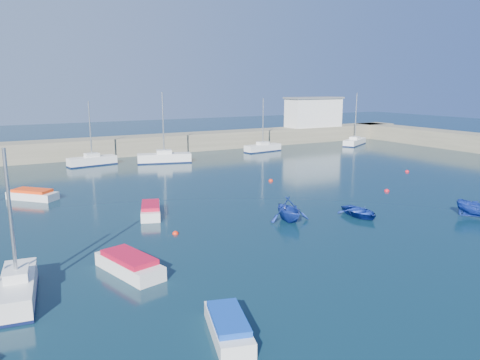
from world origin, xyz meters
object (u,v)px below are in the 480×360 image
sailboat_1 (18,288)px  dinghy_center (360,212)px  harbor_office (313,113)px  motorboat_0 (129,264)px  motorboat_2 (32,195)px  motorboat_3 (228,326)px  sailboat_5 (92,161)px  sailboat_8 (355,142)px  motorboat_1 (151,210)px  sailboat_7 (263,148)px  sailboat_6 (164,158)px  dinghy_left (289,209)px

sailboat_1 → dinghy_center: sailboat_1 is taller
harbor_office → sailboat_1: 68.26m
sailboat_1 → motorboat_0: sailboat_1 is taller
motorboat_2 → motorboat_3: 29.39m
sailboat_1 → sailboat_5: bearing=81.1°
sailboat_1 → sailboat_8: size_ratio=0.84×
harbor_office → dinghy_center: bearing=-123.8°
harbor_office → sailboat_5: sailboat_5 is taller
motorboat_1 → motorboat_3: 18.96m
sailboat_1 → dinghy_center: size_ratio=2.07×
motorboat_0 → motorboat_1: motorboat_0 is taller
harbor_office → motorboat_0: (-46.45, -43.37, -4.61)m
sailboat_7 → motorboat_1: bearing=126.0°
motorboat_3 → motorboat_1: bearing=96.8°
motorboat_2 → motorboat_0: bearing=-126.1°
motorboat_1 → motorboat_3: size_ratio=1.04×
sailboat_7 → motorboat_0: (-31.40, -36.41, -0.11)m
sailboat_5 → motorboat_3: 44.99m
motorboat_0 → motorboat_2: 20.83m
sailboat_8 → sailboat_6: bearing=63.2°
sailboat_5 → dinghy_left: size_ratio=2.32×
sailboat_5 → dinghy_center: sailboat_5 is taller
sailboat_7 → motorboat_0: 48.08m
sailboat_8 → motorboat_0: sailboat_8 is taller
sailboat_8 → dinghy_left: (-35.95, -31.59, 0.35)m
motorboat_2 → motorboat_3: size_ratio=1.05×
motorboat_3 → sailboat_7: bearing=72.6°
sailboat_6 → motorboat_2: 21.84m
dinghy_center → motorboat_2: bearing=142.9°
motorboat_0 → motorboat_2: size_ratio=1.13×
sailboat_7 → motorboat_3: 53.81m
sailboat_1 → sailboat_6: bearing=68.0°
sailboat_5 → sailboat_7: size_ratio=1.00×
sailboat_8 → motorboat_0: 60.69m
sailboat_1 → motorboat_3: size_ratio=1.77×
harbor_office → dinghy_center: harbor_office is taller
sailboat_5 → dinghy_center: (12.97, -34.24, -0.26)m
harbor_office → dinghy_left: (-33.16, -39.48, -4.19)m
sailboat_8 → motorboat_2: bearing=76.5°
sailboat_1 → dinghy_left: bearing=21.7°
sailboat_6 → motorboat_1: (-9.88, -23.64, -0.20)m
sailboat_6 → dinghy_left: bearing=-166.7°
motorboat_0 → dinghy_left: dinghy_left is taller
sailboat_5 → sailboat_8: size_ratio=0.92×
sailboat_1 → motorboat_0: (5.55, 0.63, -0.12)m
sailboat_7 → motorboat_2: sailboat_7 is taller
sailboat_6 → dinghy_left: 30.07m
motorboat_2 → dinghy_center: motorboat_2 is taller
motorboat_1 → sailboat_5: bearing=106.7°
motorboat_3 → dinghy_left: 16.96m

